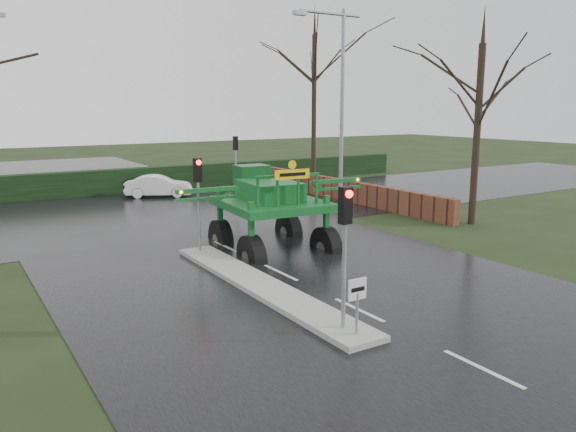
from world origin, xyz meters
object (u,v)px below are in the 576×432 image
white_sedan (159,197)px  traffic_signal_far (236,152)px  traffic_signal_near (345,227)px  street_light_right (337,93)px  keep_left_sign (357,297)px  traffic_signal_mid (198,184)px  crop_sprayer (249,202)px

white_sedan → traffic_signal_far: bearing=-79.5°
traffic_signal_near → traffic_signal_far: (7.80, 21.02, 0.00)m
white_sedan → street_light_right: bearing=-121.0°
keep_left_sign → street_light_right: size_ratio=0.14×
traffic_signal_near → traffic_signal_far: 22.42m
traffic_signal_near → traffic_signal_mid: 8.50m
keep_left_sign → traffic_signal_near: traffic_signal_near is taller
traffic_signal_mid → traffic_signal_far: 14.75m
street_light_right → white_sedan: street_light_right is taller
keep_left_sign → traffic_signal_near: size_ratio=0.38×
white_sedan → traffic_signal_mid: bearing=-168.7°
traffic_signal_far → white_sedan: (-4.56, 1.15, -2.59)m
traffic_signal_far → street_light_right: street_light_right is taller
traffic_signal_mid → crop_sprayer: 1.93m
traffic_signal_mid → white_sedan: 14.28m
crop_sprayer → keep_left_sign: bearing=-95.2°
traffic_signal_mid → white_sedan: bearing=76.7°
traffic_signal_mid → keep_left_sign: bearing=-90.0°
traffic_signal_near → street_light_right: size_ratio=0.35×
keep_left_sign → white_sedan: 22.91m
crop_sprayer → traffic_signal_near: bearing=-95.9°
traffic_signal_near → traffic_signal_mid: same height
traffic_signal_far → white_sedan: size_ratio=0.91×
keep_left_sign → crop_sprayer: bearing=80.1°
keep_left_sign → traffic_signal_near: (0.00, 0.49, 1.53)m
crop_sprayer → traffic_signal_far: bearing=69.6°
white_sedan → crop_sprayer: bearing=-162.6°
traffic_signal_far → crop_sprayer: size_ratio=0.46×
keep_left_sign → street_light_right: bearing=54.9°
traffic_signal_far → white_sedan: bearing=-14.1°
keep_left_sign → crop_sprayer: (1.34, 7.72, 0.98)m
traffic_signal_far → street_light_right: bearing=101.9°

